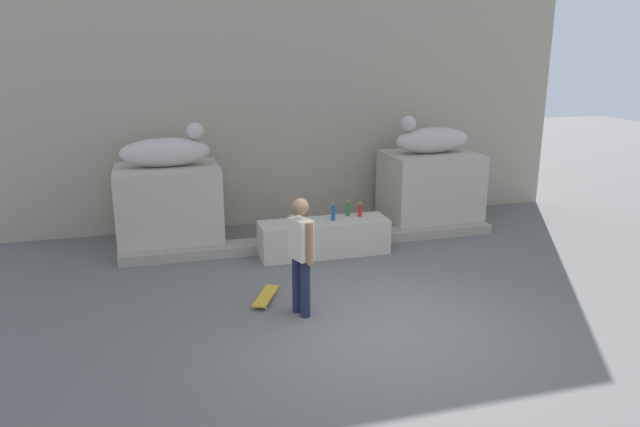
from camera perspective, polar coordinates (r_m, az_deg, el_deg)
ground_plane at (r=8.25m, az=6.33°, el=-10.62°), size 40.00×40.00×0.00m
facade_wall at (r=12.74m, az=-2.83°, el=12.73°), size 11.86×0.60×5.98m
pedestal_left at (r=11.44m, az=-14.01°, el=0.60°), size 1.84×1.39×1.51m
pedestal_right at (r=12.68m, az=10.29°, el=2.27°), size 1.84×1.39×1.51m
statue_reclining_left at (r=11.23m, az=-14.18°, el=5.73°), size 1.61×0.60×0.78m
statue_reclining_right at (r=12.47m, az=10.38°, el=6.90°), size 1.63×0.64×0.78m
ledge_block at (r=10.80m, az=0.37°, el=-2.27°), size 2.30×0.68×0.62m
skater at (r=8.24m, az=-1.82°, el=-3.60°), size 0.31×0.51×1.67m
skateboard at (r=9.02m, az=-5.12°, el=-7.75°), size 0.53×0.81×0.08m
bottle_green at (r=10.99m, az=2.65°, el=0.37°), size 0.07×0.07×0.29m
bottle_blue at (r=10.71m, az=1.26°, el=0.04°), size 0.08×0.08×0.31m
bottle_red at (r=10.98m, az=3.78°, el=0.25°), size 0.07×0.07×0.26m
stair_step at (r=11.31m, az=-0.31°, el=-2.61°), size 7.07×0.50×0.18m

